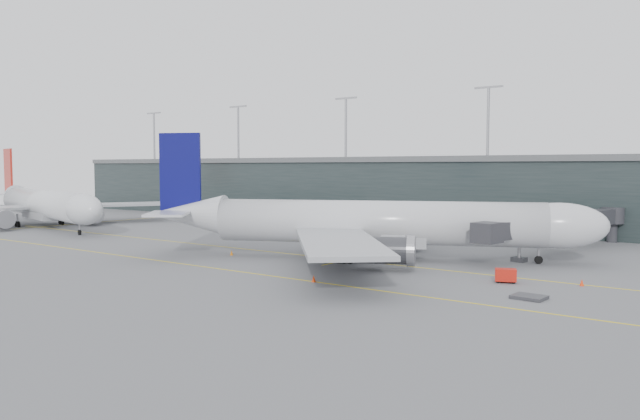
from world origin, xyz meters
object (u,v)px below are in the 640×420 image
Objects in this scene: jet_bridge at (557,222)px; gse_cart at (506,275)px; main_aircraft at (374,223)px; second_aircraft at (44,204)px.

gse_cart is (2.60, -29.75, -3.64)m from jet_bridge.
main_aircraft is 22.68m from gse_cart.
jet_bridge is at bearing 72.38° from gse_cart.
main_aircraft is 82.07m from second_aircraft.
second_aircraft reaches higher than jet_bridge.
jet_bridge is (18.66, 23.06, -0.54)m from main_aircraft.
main_aircraft reaches higher than jet_bridge.
second_aircraft is (-100.71, -24.72, 0.39)m from jet_bridge.
main_aircraft reaches higher than gse_cart.
second_aircraft is 103.51m from gse_cart.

